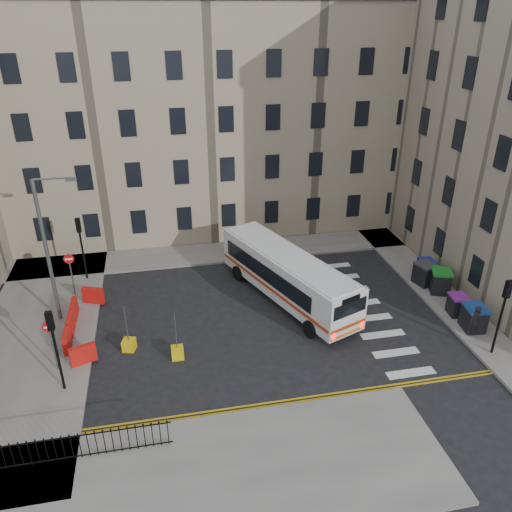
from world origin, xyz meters
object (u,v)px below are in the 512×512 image
object	(u,v)px
streetlamp	(47,250)
wheelie_bin_e	(426,268)
pedestrian	(475,321)
wheelie_bin_c	(440,281)
bollard_yellow	(129,345)
wheelie_bin_d	(425,274)
bus	(287,274)
bollard_chevron	(178,353)
wheelie_bin_b	(458,305)
wheelie_bin_a	(474,318)

from	to	relation	value
streetlamp	wheelie_bin_e	world-z (taller)	streetlamp
pedestrian	wheelie_bin_c	bearing A→B (deg)	-108.69
pedestrian	bollard_yellow	xyz separation A→B (m)	(-17.68, 2.48, -0.73)
streetlamp	wheelie_bin_d	size ratio (longest dim) A/B	5.53
pedestrian	bus	bearing A→B (deg)	-44.18
bollard_chevron	wheelie_bin_d	bearing A→B (deg)	15.10
wheelie_bin_d	wheelie_bin_b	bearing A→B (deg)	-103.85
bus	wheelie_bin_e	size ratio (longest dim) A/B	9.19
wheelie_bin_b	wheelie_bin_d	size ratio (longest dim) A/B	0.80
wheelie_bin_a	pedestrian	xyz separation A→B (m)	(-0.31, -0.50, 0.19)
wheelie_bin_c	wheelie_bin_d	size ratio (longest dim) A/B	1.09
bus	wheelie_bin_b	size ratio (longest dim) A/B	9.12
pedestrian	wheelie_bin_b	bearing A→B (deg)	-108.89
wheelie_bin_a	wheelie_bin_c	xyz separation A→B (m)	(0.30, 3.94, 0.03)
streetlamp	wheelie_bin_d	distance (m)	21.98
streetlamp	wheelie_bin_b	world-z (taller)	streetlamp
wheelie_bin_e	bus	bearing A→B (deg)	-172.36
pedestrian	bollard_chevron	distance (m)	15.39
bus	pedestrian	world-z (taller)	bus
bollard_chevron	wheelie_bin_e	bearing A→B (deg)	17.18
wheelie_bin_a	wheelie_bin_b	size ratio (longest dim) A/B	1.16
streetlamp	bollard_chevron	bearing A→B (deg)	-36.65
pedestrian	bollard_yellow	world-z (taller)	pedestrian
bus	bollard_yellow	xyz separation A→B (m)	(-9.07, -3.19, -1.37)
bollard_yellow	bollard_chevron	xyz separation A→B (m)	(2.37, -1.14, 0.00)
pedestrian	bollard_chevron	xyz separation A→B (m)	(-15.31, 1.35, -0.73)
streetlamp	wheelie_bin_e	distance (m)	22.50
wheelie_bin_b	bollard_yellow	world-z (taller)	wheelie_bin_b
streetlamp	wheelie_bin_a	distance (m)	22.74
wheelie_bin_b	pedestrian	xyz separation A→B (m)	(-0.28, -1.97, 0.29)
wheelie_bin_d	wheelie_bin_a	bearing A→B (deg)	-103.83
wheelie_bin_c	bollard_yellow	bearing A→B (deg)	-153.09
wheelie_bin_c	bollard_yellow	size ratio (longest dim) A/B	2.67
wheelie_bin_a	wheelie_bin_d	distance (m)	5.04
wheelie_bin_e	bollard_yellow	xyz separation A→B (m)	(-18.40, -3.82, -0.44)
wheelie_bin_d	pedestrian	distance (m)	5.54
wheelie_bin_a	streetlamp	bearing A→B (deg)	172.69
bus	bollard_yellow	world-z (taller)	bus
wheelie_bin_b	bollard_yellow	bearing A→B (deg)	-173.82
wheelie_bin_a	bollard_yellow	bearing A→B (deg)	-179.58
streetlamp	wheelie_bin_a	size ratio (longest dim) A/B	5.95
streetlamp	bus	world-z (taller)	streetlamp
bollard_chevron	wheelie_bin_b	bearing A→B (deg)	2.29
wheelie_bin_b	pedestrian	bearing A→B (deg)	-90.28
wheelie_bin_e	pedestrian	world-z (taller)	pedestrian
streetlamp	wheelie_bin_a	world-z (taller)	streetlamp
streetlamp	bollard_chevron	size ratio (longest dim) A/B	13.57
bollard_chevron	bollard_yellow	bearing A→B (deg)	154.42
pedestrian	bollard_chevron	size ratio (longest dim) A/B	2.95
bus	wheelie_bin_c	xyz separation A→B (m)	(9.23, -1.24, -0.81)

